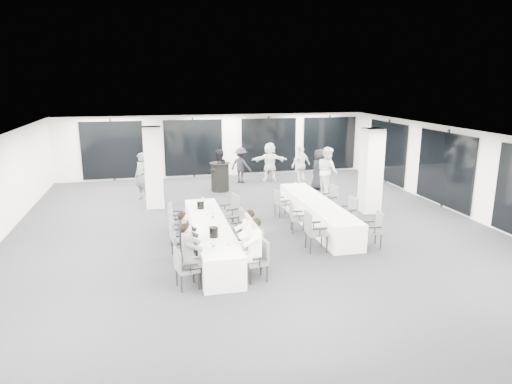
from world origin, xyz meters
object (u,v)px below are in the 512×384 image
chair_main_right_far (231,210)px  chair_side_left_far (280,201)px  chair_main_left_fourth (176,225)px  standing_guest_g (142,173)px  chair_main_right_mid (244,234)px  chair_side_right_near (375,227)px  standing_guest_e (319,167)px  cocktail_table (220,177)px  chair_side_left_near (313,229)px  standing_guest_h (328,168)px  ice_bucket_near (214,232)px  chair_main_left_second (181,250)px  chair_side_right_far (330,198)px  standing_guest_b (219,168)px  chair_main_left_mid (178,236)px  standing_guest_c (241,163)px  chair_side_right_mid (349,211)px  chair_main_left_far (174,216)px  chair_side_left_mid (296,216)px  ice_bucket_far (201,205)px  banquet_table_main (210,237)px  standing_guest_f (270,159)px  chair_main_left_near (184,266)px  chair_main_right_fourth (238,223)px  standing_guest_d (301,163)px  chair_main_right_second (253,246)px  banquet_table_side (317,213)px

chair_main_right_far → chair_side_left_far: (1.77, 0.91, -0.10)m
chair_main_left_fourth → standing_guest_g: bearing=-159.9°
chair_main_right_mid → chair_side_right_near: (3.44, -0.35, 0.05)m
chair_side_right_near → standing_guest_e: size_ratio=0.51×
cocktail_table → standing_guest_g: (-2.98, -0.74, 0.42)m
chair_side_left_near → standing_guest_h: standing_guest_h is taller
standing_guest_g → ice_bucket_near: size_ratio=8.27×
chair_main_left_second → chair_side_right_far: size_ratio=0.94×
chair_main_right_mid → standing_guest_b: bearing=-5.3°
standing_guest_h → chair_main_left_mid: bearing=125.3°
chair_main_left_mid → chair_side_left_far: 4.47m
chair_main_left_mid → standing_guest_c: bearing=151.2°
chair_side_left_far → chair_side_right_mid: 2.31m
chair_main_left_far → chair_side_left_near: size_ratio=0.83×
standing_guest_e → chair_side_left_far: bearing=117.9°
chair_side_left_mid → ice_bucket_far: ice_bucket_far is taller
chair_main_left_second → chair_side_right_near: chair_side_right_near is taller
standing_guest_h → ice_bucket_near: standing_guest_h is taller
chair_main_right_mid → chair_side_left_near: chair_side_left_near is taller
banquet_table_main → chair_main_left_far: (-0.82, 1.74, 0.12)m
standing_guest_f → ice_bucket_far: bearing=69.0°
standing_guest_f → chair_side_right_far: bearing=105.8°
chair_main_left_near → chair_main_left_second: size_ratio=0.99×
chair_main_left_mid → chair_main_right_fourth: size_ratio=1.10×
standing_guest_g → standing_guest_e: bearing=45.2°
chair_main_right_far → standing_guest_d: (3.85, 5.14, 0.36)m
chair_side_left_far → chair_side_left_near: bearing=-9.7°
standing_guest_c → standing_guest_e: (2.82, -1.92, 0.07)m
chair_main_left_near → chair_main_right_mid: chair_main_left_near is taller
banquet_table_main → chair_main_left_fourth: size_ratio=5.34×
chair_side_right_mid → standing_guest_b: bearing=20.9°
chair_main_right_second → standing_guest_c: 9.22m
chair_main_left_mid → banquet_table_main: bearing=99.8°
standing_guest_g → banquet_table_side: bearing=4.8°
chair_side_right_far → ice_bucket_far: 4.49m
banquet_table_side → chair_main_right_fourth: bearing=-162.3°
chair_main_right_far → cocktail_table: bearing=-18.9°
chair_main_left_second → standing_guest_f: standing_guest_f is taller
banquet_table_main → chair_main_left_mid: size_ratio=5.04×
chair_side_left_mid → standing_guest_h: standing_guest_h is taller
chair_main_left_far → standing_guest_d: (5.51, 5.08, 0.45)m
banquet_table_side → chair_side_right_far: 1.31m
standing_guest_d → chair_side_right_near: bearing=63.1°
chair_side_left_mid → standing_guest_d: bearing=171.1°
standing_guest_b → standing_guest_f: standing_guest_f is taller
chair_side_left_far → standing_guest_d: size_ratio=0.46×
ice_bucket_near → standing_guest_g: bearing=104.1°
chair_side_right_far → standing_guest_f: bearing=-0.2°
chair_side_left_mid → standing_guest_b: size_ratio=0.45×
standing_guest_h → chair_side_left_mid: bearing=141.8°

